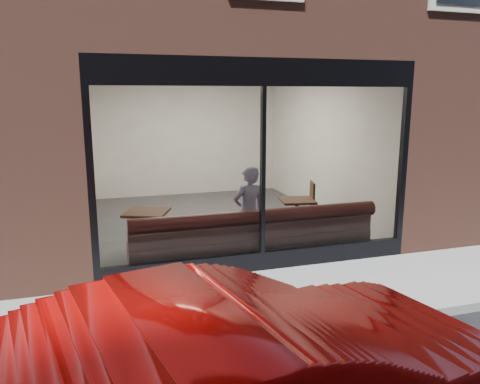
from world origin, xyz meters
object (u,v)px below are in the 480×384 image
object	(u,v)px
banquette	(254,248)
cafe_table_left	(147,212)
cafe_table_right	(297,200)
cafe_chair_right	(302,216)
person	(249,212)

from	to	relation	value
banquette	cafe_table_left	bearing A→B (deg)	151.63
cafe_table_right	cafe_chair_right	xyz separation A→B (m)	(0.43, 0.66, -0.50)
banquette	cafe_table_left	world-z (taller)	cafe_table_left
cafe_chair_right	cafe_table_left	bearing A→B (deg)	29.56
cafe_chair_right	cafe_table_right	bearing A→B (deg)	73.82
banquette	cafe_chair_right	bearing A→B (deg)	45.05
person	cafe_table_left	distance (m)	1.73
person	cafe_chair_right	distance (m)	2.21
banquette	person	bearing A→B (deg)	92.98
banquette	cafe_chair_right	distance (m)	2.28
banquette	cafe_table_right	bearing A→B (deg)	38.73
banquette	cafe_chair_right	size ratio (longest dim) A/B	9.05
person	cafe_table_right	size ratio (longest dim) A/B	2.55
cafe_table_left	cafe_chair_right	world-z (taller)	cafe_table_left
person	cafe_chair_right	size ratio (longest dim) A/B	3.52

